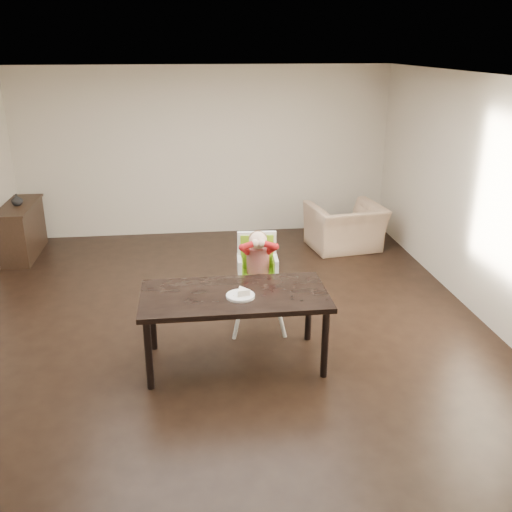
# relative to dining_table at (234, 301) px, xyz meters

# --- Properties ---
(ground) EXTENTS (7.00, 7.00, 0.00)m
(ground) POSITION_rel_dining_table_xyz_m (-0.09, 0.74, -0.67)
(ground) COLOR black
(ground) RESTS_ON ground
(room_walls) EXTENTS (6.02, 7.02, 2.71)m
(room_walls) POSITION_rel_dining_table_xyz_m (-0.09, 0.74, 1.18)
(room_walls) COLOR beige
(room_walls) RESTS_ON ground
(dining_table) EXTENTS (1.80, 0.90, 0.75)m
(dining_table) POSITION_rel_dining_table_xyz_m (0.00, 0.00, 0.00)
(dining_table) COLOR black
(dining_table) RESTS_ON ground
(high_chair) EXTENTS (0.50, 0.50, 1.13)m
(high_chair) POSITION_rel_dining_table_xyz_m (0.32, 0.76, 0.13)
(high_chair) COLOR white
(high_chair) RESTS_ON ground
(plate) EXTENTS (0.32, 0.32, 0.08)m
(plate) POSITION_rel_dining_table_xyz_m (0.06, -0.08, 0.11)
(plate) COLOR white
(plate) RESTS_ON dining_table
(armchair) EXTENTS (1.16, 0.85, 0.93)m
(armchair) POSITION_rel_dining_table_xyz_m (1.98, 3.15, -0.21)
(armchair) COLOR tan
(armchair) RESTS_ON ground
(sideboard) EXTENTS (0.44, 1.26, 0.79)m
(sideboard) POSITION_rel_dining_table_xyz_m (-2.87, 3.44, -0.27)
(sideboard) COLOR black
(sideboard) RESTS_ON ground
(vase) EXTENTS (0.16, 0.17, 0.16)m
(vase) POSITION_rel_dining_table_xyz_m (-2.87, 3.41, 0.20)
(vase) COLOR #99999E
(vase) RESTS_ON sideboard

